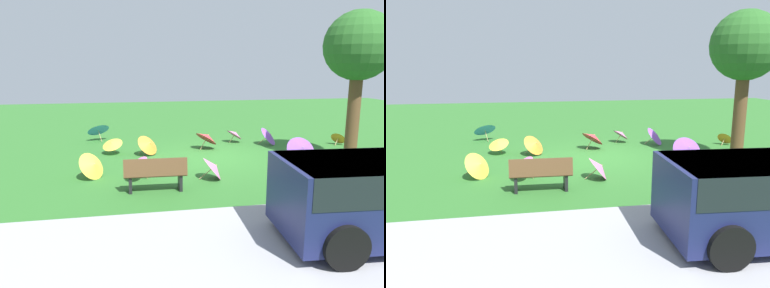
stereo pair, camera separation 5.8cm
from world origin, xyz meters
The scene contains 16 objects.
ground centered at (0.00, 0.00, 0.00)m, with size 40.00×40.00×0.00m, color #2D6B28.
road_strip centered at (0.00, 6.49, 0.00)m, with size 40.00×3.67×0.01m, color #9E9EA3.
park_bench centered at (2.33, 3.25, 0.47)m, with size 1.61×0.53×0.90m.
shade_tree centered at (-4.47, 1.21, 3.69)m, with size 2.24×2.24×4.91m.
parasol_purple_0 centered at (-2.67, 1.28, 0.48)m, with size 0.95×0.99×0.92m.
parasol_orange_0 centered at (-5.51, -1.19, 0.28)m, with size 0.72×0.74×0.55m.
parasol_pink_0 centered at (0.60, 2.48, 0.35)m, with size 0.77×0.83×0.71m.
parasol_red_0 centered at (-0.09, -1.36, 0.47)m, with size 1.10×1.12×0.80m.
parasol_yellow_0 centered at (3.47, -1.15, 0.39)m, with size 0.98×0.97×0.61m.
parasol_pink_1 centered at (2.79, 2.20, 0.47)m, with size 0.84×0.89×0.75m.
parasol_orange_1 centered at (2.19, -0.76, 0.40)m, with size 1.03×1.03×0.77m.
parasol_purple_2 centered at (-2.72, -1.62, 0.39)m, with size 1.02×1.06×0.75m.
parasol_blue_0 centered at (4.10, -3.83, 0.52)m, with size 1.19×1.16×0.86m.
parasol_pink_4 centered at (-1.74, 2.20, 0.30)m, with size 0.57×0.62×0.59m.
parasol_yellow_2 centered at (3.97, 1.79, 0.39)m, with size 0.97×1.01×0.79m.
parasol_pink_5 centered at (-1.51, -2.37, 0.37)m, with size 0.78×0.82×0.62m.
Camera 2 is at (3.10, 12.61, 3.23)m, focal length 35.74 mm.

